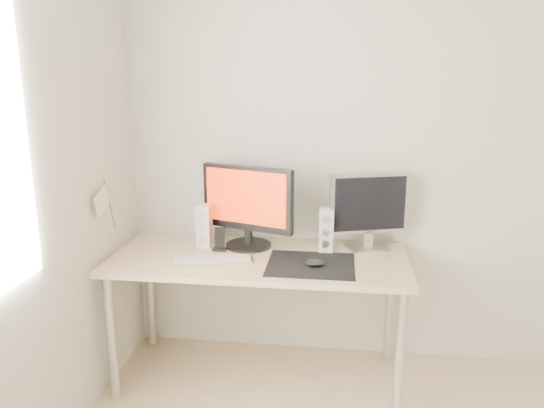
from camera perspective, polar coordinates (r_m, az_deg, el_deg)
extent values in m
plane|color=silver|center=(3.13, 16.76, 5.15)|extent=(3.50, 0.00, 3.50)
cube|color=black|center=(2.77, 4.19, -6.50)|extent=(0.45, 0.40, 0.00)
ellipsoid|color=black|center=(2.73, 4.59, -6.35)|extent=(0.10, 0.06, 0.04)
cube|color=#D1B587|center=(2.89, -1.42, -5.94)|extent=(1.60, 0.70, 0.03)
cylinder|color=silver|center=(2.98, -16.89, -13.59)|extent=(0.05, 0.05, 0.70)
cylinder|color=silver|center=(2.77, 13.59, -15.63)|extent=(0.05, 0.05, 0.70)
cylinder|color=silver|center=(3.46, -12.99, -9.30)|extent=(0.05, 0.05, 0.70)
cylinder|color=silver|center=(3.28, 12.53, -10.63)|extent=(0.05, 0.05, 0.70)
cylinder|color=black|center=(3.04, -2.53, -4.43)|extent=(0.33, 0.33, 0.02)
cylinder|color=black|center=(3.02, -2.54, -3.21)|extent=(0.05, 0.05, 0.12)
cube|color=black|center=(2.96, -2.66, 0.62)|extent=(0.53, 0.23, 0.36)
cube|color=#FF1B0D|center=(2.93, -2.90, 0.71)|extent=(0.47, 0.17, 0.30)
cube|color=#ABABAE|center=(3.05, 10.18, -4.59)|extent=(0.26, 0.22, 0.01)
cube|color=#B3B3B5|center=(3.04, 10.22, -3.56)|extent=(0.06, 0.05, 0.10)
cube|color=#AEAEB0|center=(2.98, 10.39, 0.10)|extent=(0.44, 0.18, 0.34)
cube|color=black|center=(2.96, 10.54, 0.00)|extent=(0.39, 0.13, 0.30)
cube|color=white|center=(3.03, -7.30, -2.34)|extent=(0.08, 0.09, 0.24)
cylinder|color=#BDBEC0|center=(3.01, -7.46, -3.78)|extent=(0.05, 0.01, 0.05)
cylinder|color=#BCBDBF|center=(2.99, -7.50, -2.57)|extent=(0.05, 0.01, 0.05)
cylinder|color=silver|center=(2.97, -7.54, -1.34)|extent=(0.05, 0.01, 0.05)
cube|color=silver|center=(2.95, 5.88, -2.78)|extent=(0.08, 0.09, 0.24)
cylinder|color=silver|center=(2.93, 5.82, -4.27)|extent=(0.05, 0.01, 0.05)
cylinder|color=silver|center=(2.91, 5.85, -3.02)|extent=(0.05, 0.01, 0.05)
cylinder|color=#AEAEB0|center=(2.89, 5.89, -1.76)|extent=(0.05, 0.01, 0.05)
cube|color=#B8B9BB|center=(2.83, -6.41, -6.04)|extent=(0.44, 0.20, 0.01)
cube|color=silver|center=(2.82, -6.41, -5.89)|extent=(0.41, 0.19, 0.01)
cube|color=black|center=(2.99, -5.63, -4.80)|extent=(0.07, 0.06, 0.02)
cube|color=black|center=(2.97, -5.66, -3.60)|extent=(0.06, 0.03, 0.12)
cylinder|color=#A57F54|center=(2.95, -17.07, 0.04)|extent=(0.01, 0.10, 0.29)
cube|color=white|center=(2.86, -17.82, 0.38)|extent=(0.00, 0.19, 0.15)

